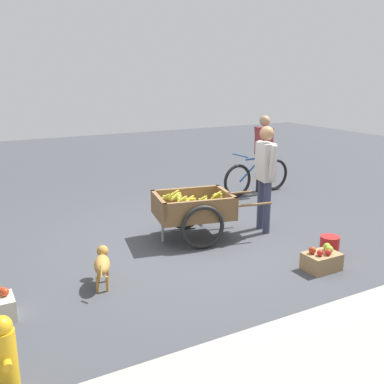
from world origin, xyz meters
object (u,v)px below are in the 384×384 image
at_px(bicycle, 257,177).
at_px(cyclist_person, 264,147).
at_px(dog, 102,263).
at_px(fire_hydrant, 5,356).
at_px(apple_crate, 322,260).
at_px(vendor_person, 265,169).
at_px(fruit_cart, 194,210).
at_px(plastic_bucket, 330,245).

relative_size(bicycle, cyclist_person, 1.05).
xyz_separation_m(dog, fire_hydrant, (1.22, 1.45, 0.06)).
bearing_deg(dog, apple_crate, 160.21).
bearing_deg(bicycle, vendor_person, 56.10).
xyz_separation_m(cyclist_person, dog, (4.20, 2.49, -0.67)).
bearing_deg(dog, fruit_cart, -153.45).
height_order(bicycle, fire_hydrant, bicycle).
xyz_separation_m(fire_hydrant, plastic_bucket, (-4.23, -0.87, -0.21)).
bearing_deg(vendor_person, fire_hydrant, 27.16).
bearing_deg(plastic_bucket, vendor_person, -79.67).
relative_size(fruit_cart, bicycle, 1.06).
height_order(dog, fire_hydrant, fire_hydrant).
bearing_deg(vendor_person, fruit_cart, -11.44).
bearing_deg(fire_hydrant, bicycle, -143.31).
bearing_deg(cyclist_person, vendor_person, 53.16).
bearing_deg(fire_hydrant, fruit_cart, -141.70).
relative_size(fruit_cart, dog, 2.75).
distance_m(cyclist_person, fire_hydrant, 6.73).
height_order(cyclist_person, plastic_bucket, cyclist_person).
relative_size(vendor_person, dog, 2.55).
height_order(fruit_cart, vendor_person, vendor_person).
bearing_deg(fire_hydrant, plastic_bucket, -168.45).
xyz_separation_m(bicycle, cyclist_person, (-0.15, -0.01, 0.59)).
distance_m(vendor_person, apple_crate, 1.77).
relative_size(plastic_bucket, apple_crate, 0.59).
bearing_deg(plastic_bucket, dog, -11.02).
height_order(vendor_person, plastic_bucket, vendor_person).
height_order(fruit_cart, cyclist_person, cyclist_person).
distance_m(fruit_cart, apple_crate, 1.98).
distance_m(fruit_cart, vendor_person, 1.27).
relative_size(fruit_cart, cyclist_person, 1.12).
bearing_deg(bicycle, fruit_cart, 34.63).
distance_m(bicycle, apple_crate, 3.72).
height_order(bicycle, dog, bicycle).
height_order(fruit_cart, bicycle, bicycle).
bearing_deg(bicycle, apple_crate, 66.14).
bearing_deg(bicycle, dog, 31.45).
height_order(fruit_cart, dog, fruit_cart).
bearing_deg(bicycle, fire_hydrant, 36.69).
relative_size(cyclist_person, plastic_bucket, 6.04).
xyz_separation_m(cyclist_person, fire_hydrant, (5.42, 3.94, -0.61)).
bearing_deg(fruit_cart, plastic_bucket, 133.25).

